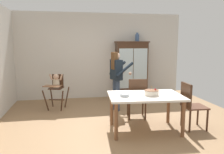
{
  "coord_description": "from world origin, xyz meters",
  "views": [
    {
      "loc": [
        -0.96,
        -4.53,
        1.76
      ],
      "look_at": [
        0.03,
        0.7,
        0.95
      ],
      "focal_mm": 35.83,
      "sensor_mm": 36.0,
      "label": 1
    }
  ],
  "objects_px": {
    "ceramic_vase": "(137,38)",
    "adult_person": "(117,74)",
    "serving_bowl": "(125,95)",
    "dining_chair_right_end": "(190,103)",
    "dining_table": "(145,99)",
    "dining_chair_far_side": "(137,96)",
    "china_cabinet": "(131,70)",
    "high_chair_with_toddler": "(56,85)",
    "birthday_cake": "(152,93)"
  },
  "relations": [
    {
      "from": "dining_table",
      "to": "china_cabinet",
      "type": "bearing_deg",
      "value": 80.15
    },
    {
      "from": "birthday_cake",
      "to": "dining_chair_right_end",
      "type": "xyz_separation_m",
      "value": [
        0.83,
        -0.01,
        -0.24
      ]
    },
    {
      "from": "china_cabinet",
      "to": "dining_chair_far_side",
      "type": "bearing_deg",
      "value": -101.82
    },
    {
      "from": "ceramic_vase",
      "to": "high_chair_with_toddler",
      "type": "distance_m",
      "value": 2.94
    },
    {
      "from": "dining_chair_right_end",
      "to": "china_cabinet",
      "type": "bearing_deg",
      "value": 11.88
    },
    {
      "from": "birthday_cake",
      "to": "high_chair_with_toddler",
      "type": "bearing_deg",
      "value": 134.82
    },
    {
      "from": "china_cabinet",
      "to": "adult_person",
      "type": "xyz_separation_m",
      "value": [
        -0.76,
        -1.28,
        0.06
      ]
    },
    {
      "from": "ceramic_vase",
      "to": "dining_chair_right_end",
      "type": "bearing_deg",
      "value": -84.33
    },
    {
      "from": "ceramic_vase",
      "to": "serving_bowl",
      "type": "distance_m",
      "value": 3.24
    },
    {
      "from": "china_cabinet",
      "to": "high_chair_with_toddler",
      "type": "relative_size",
      "value": 1.91
    },
    {
      "from": "high_chair_with_toddler",
      "to": "dining_table",
      "type": "xyz_separation_m",
      "value": [
        1.84,
        -1.88,
        -0.01
      ]
    },
    {
      "from": "dining_table",
      "to": "dining_chair_right_end",
      "type": "height_order",
      "value": "dining_chair_right_end"
    },
    {
      "from": "dining_chair_far_side",
      "to": "birthday_cake",
      "type": "bearing_deg",
      "value": 103.27
    },
    {
      "from": "high_chair_with_toddler",
      "to": "birthday_cake",
      "type": "relative_size",
      "value": 3.39
    },
    {
      "from": "china_cabinet",
      "to": "ceramic_vase",
      "type": "relative_size",
      "value": 6.72
    },
    {
      "from": "china_cabinet",
      "to": "high_chair_with_toddler",
      "type": "bearing_deg",
      "value": -159.34
    },
    {
      "from": "high_chair_with_toddler",
      "to": "dining_table",
      "type": "relative_size",
      "value": 0.63
    },
    {
      "from": "dining_table",
      "to": "dining_chair_far_side",
      "type": "height_order",
      "value": "dining_chair_far_side"
    },
    {
      "from": "dining_chair_far_side",
      "to": "high_chair_with_toddler",
      "type": "bearing_deg",
      "value": -23.07
    },
    {
      "from": "ceramic_vase",
      "to": "adult_person",
      "type": "height_order",
      "value": "ceramic_vase"
    },
    {
      "from": "ceramic_vase",
      "to": "dining_chair_far_side",
      "type": "relative_size",
      "value": 0.28
    },
    {
      "from": "high_chair_with_toddler",
      "to": "dining_chair_far_side",
      "type": "relative_size",
      "value": 0.99
    },
    {
      "from": "high_chair_with_toddler",
      "to": "dining_table",
      "type": "distance_m",
      "value": 2.63
    },
    {
      "from": "birthday_cake",
      "to": "serving_bowl",
      "type": "bearing_deg",
      "value": 178.86
    },
    {
      "from": "serving_bowl",
      "to": "dining_chair_right_end",
      "type": "bearing_deg",
      "value": -0.85
    },
    {
      "from": "dining_table",
      "to": "birthday_cake",
      "type": "xyz_separation_m",
      "value": [
        0.1,
        -0.07,
        0.15
      ]
    },
    {
      "from": "china_cabinet",
      "to": "dining_table",
      "type": "distance_m",
      "value": 2.81
    },
    {
      "from": "china_cabinet",
      "to": "adult_person",
      "type": "height_order",
      "value": "china_cabinet"
    },
    {
      "from": "birthday_cake",
      "to": "dining_chair_right_end",
      "type": "bearing_deg",
      "value": -0.65
    },
    {
      "from": "high_chair_with_toddler",
      "to": "dining_chair_right_end",
      "type": "bearing_deg",
      "value": -19.3
    },
    {
      "from": "high_chair_with_toddler",
      "to": "adult_person",
      "type": "relative_size",
      "value": 0.62
    },
    {
      "from": "china_cabinet",
      "to": "dining_chair_right_end",
      "type": "distance_m",
      "value": 2.89
    },
    {
      "from": "ceramic_vase",
      "to": "dining_table",
      "type": "distance_m",
      "value": 3.11
    },
    {
      "from": "birthday_cake",
      "to": "dining_chair_far_side",
      "type": "relative_size",
      "value": 0.29
    },
    {
      "from": "serving_bowl",
      "to": "dining_chair_right_end",
      "type": "xyz_separation_m",
      "value": [
        1.38,
        -0.02,
        -0.21
      ]
    },
    {
      "from": "adult_person",
      "to": "high_chair_with_toddler",
      "type": "bearing_deg",
      "value": 60.71
    },
    {
      "from": "ceramic_vase",
      "to": "high_chair_with_toddler",
      "type": "bearing_deg",
      "value": -160.63
    },
    {
      "from": "china_cabinet",
      "to": "adult_person",
      "type": "bearing_deg",
      "value": -120.57
    },
    {
      "from": "adult_person",
      "to": "dining_table",
      "type": "distance_m",
      "value": 1.54
    },
    {
      "from": "birthday_cake",
      "to": "dining_chair_far_side",
      "type": "bearing_deg",
      "value": 94.16
    },
    {
      "from": "ceramic_vase",
      "to": "adult_person",
      "type": "xyz_separation_m",
      "value": [
        -0.93,
        -1.28,
        -0.96
      ]
    },
    {
      "from": "dining_table",
      "to": "dining_chair_far_side",
      "type": "bearing_deg",
      "value": 86.09
    },
    {
      "from": "high_chair_with_toddler",
      "to": "serving_bowl",
      "type": "distance_m",
      "value": 2.39
    },
    {
      "from": "ceramic_vase",
      "to": "birthday_cake",
      "type": "xyz_separation_m",
      "value": [
        -0.55,
        -2.83,
        -1.14
      ]
    },
    {
      "from": "adult_person",
      "to": "dining_chair_far_side",
      "type": "bearing_deg",
      "value": -171.87
    },
    {
      "from": "china_cabinet",
      "to": "birthday_cake",
      "type": "xyz_separation_m",
      "value": [
        -0.37,
        -2.83,
        -0.12
      ]
    },
    {
      "from": "ceramic_vase",
      "to": "birthday_cake",
      "type": "height_order",
      "value": "ceramic_vase"
    },
    {
      "from": "china_cabinet",
      "to": "high_chair_with_toddler",
      "type": "distance_m",
      "value": 2.49
    },
    {
      "from": "china_cabinet",
      "to": "ceramic_vase",
      "type": "height_order",
      "value": "ceramic_vase"
    },
    {
      "from": "adult_person",
      "to": "birthday_cake",
      "type": "height_order",
      "value": "adult_person"
    }
  ]
}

